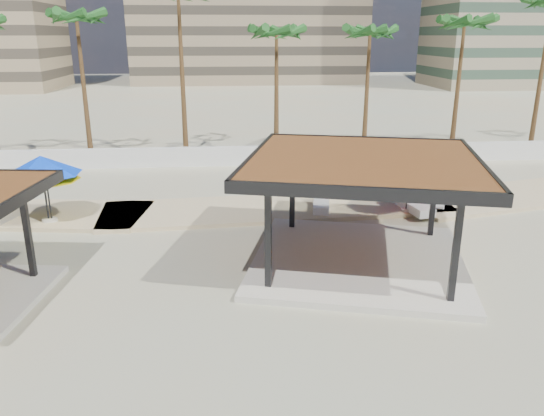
{
  "coord_description": "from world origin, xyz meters",
  "views": [
    {
      "loc": [
        -0.34,
        -16.22,
        7.73
      ],
      "look_at": [
        1.36,
        3.04,
        1.4
      ],
      "focal_mm": 35.0,
      "sensor_mm": 36.0,
      "label": 1
    }
  ],
  "objects_px": {
    "lounger_b": "(321,204)",
    "lounger_c": "(414,206)",
    "lounger_d": "(435,197)",
    "pavilion_central": "(361,201)",
    "umbrella_c": "(409,168)"
  },
  "relations": [
    {
      "from": "lounger_b",
      "to": "umbrella_c",
      "type": "bearing_deg",
      "value": -90.89
    },
    {
      "from": "pavilion_central",
      "to": "lounger_b",
      "type": "xyz_separation_m",
      "value": [
        -0.31,
        5.78,
        -1.93
      ]
    },
    {
      "from": "lounger_b",
      "to": "lounger_d",
      "type": "height_order",
      "value": "lounger_d"
    },
    {
      "from": "lounger_c",
      "to": "lounger_d",
      "type": "xyz_separation_m",
      "value": [
        1.47,
        1.26,
        0.0
      ]
    },
    {
      "from": "pavilion_central",
      "to": "umbrella_c",
      "type": "distance_m",
      "value": 6.09
    },
    {
      "from": "pavilion_central",
      "to": "lounger_d",
      "type": "xyz_separation_m",
      "value": [
        5.3,
        6.35,
        -1.91
      ]
    },
    {
      "from": "umbrella_c",
      "to": "lounger_d",
      "type": "height_order",
      "value": "umbrella_c"
    },
    {
      "from": "umbrella_c",
      "to": "lounger_b",
      "type": "bearing_deg",
      "value": 168.68
    },
    {
      "from": "lounger_b",
      "to": "lounger_c",
      "type": "height_order",
      "value": "lounger_c"
    },
    {
      "from": "pavilion_central",
      "to": "lounger_d",
      "type": "relative_size",
      "value": 3.73
    },
    {
      "from": "lounger_c",
      "to": "lounger_d",
      "type": "relative_size",
      "value": 0.99
    },
    {
      "from": "umbrella_c",
      "to": "lounger_b",
      "type": "relative_size",
      "value": 1.26
    },
    {
      "from": "lounger_d",
      "to": "lounger_b",
      "type": "bearing_deg",
      "value": 116.95
    },
    {
      "from": "umbrella_c",
      "to": "lounger_b",
      "type": "height_order",
      "value": "umbrella_c"
    },
    {
      "from": "umbrella_c",
      "to": "lounger_b",
      "type": "distance_m",
      "value": 4.21
    }
  ]
}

